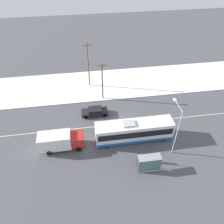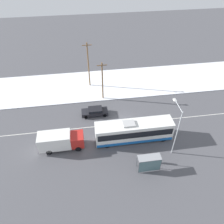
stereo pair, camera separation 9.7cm
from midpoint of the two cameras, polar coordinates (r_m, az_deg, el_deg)
The scene contains 11 objects.
ground_plane at distance 37.17m, azimuth 3.01°, elevation -3.06°, with size 120.00×120.00×0.00m, color #4C4C51.
snow_lot at distance 46.65m, azimuth 0.15°, elevation 7.48°, with size 80.00×11.14×0.12m.
lane_marking_center at distance 37.17m, azimuth 3.01°, elevation -3.06°, with size 60.00×0.12×0.00m.
city_bus at distance 33.65m, azimuth 5.68°, elevation -4.96°, with size 11.81×2.57×3.55m.
box_truck at distance 33.25m, azimuth -13.44°, elevation -7.27°, with size 6.58×2.30×2.87m.
sedan_car at distance 38.45m, azimuth -4.56°, elevation 0.18°, with size 4.58×1.80×1.38m.
pedestrian_at_stop at distance 31.55m, azimuth 10.18°, elevation -11.46°, with size 0.66×0.29×1.82m.
bus_shelter at distance 30.25m, azimuth 9.76°, elevation -12.80°, with size 3.11×1.20×2.40m.
streetlamp at distance 30.86m, azimuth 16.46°, elevation -3.33°, with size 0.36×3.07×8.02m.
utility_pole_roadside at distance 40.21m, azimuth -2.61°, elevation 8.15°, with size 1.80×0.24×7.69m.
utility_pole_snowlot at distance 43.83m, azimuth -6.29°, elevation 12.19°, with size 1.80×0.24×9.35m.
Camera 1 is at (-5.92, -26.09, 25.81)m, focal length 35.00 mm.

